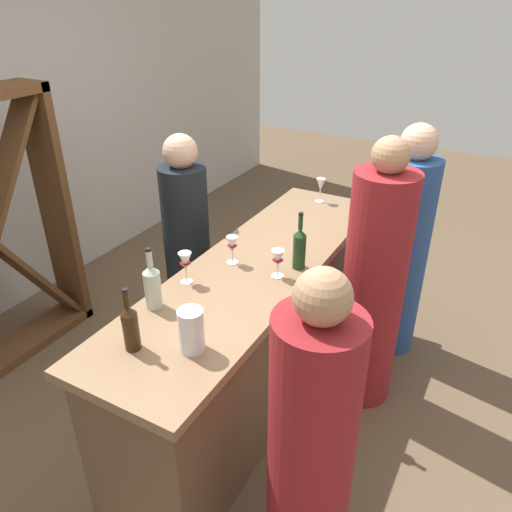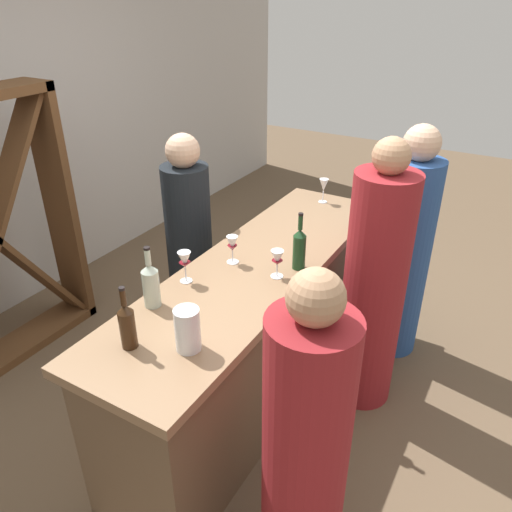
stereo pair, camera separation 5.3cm
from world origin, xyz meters
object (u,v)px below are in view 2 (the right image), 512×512
Objects in this scene: wine_glass_far_left at (185,261)px; water_pitcher at (188,330)px; wine_glass_near_center at (324,186)px; wine_bottle_second_left_clear_pale at (151,284)px; wine_glass_near_left at (277,259)px; person_left_guest at (374,290)px; person_center_guest at (306,447)px; wine_bottle_center_olive_green at (299,248)px; person_right_guest at (404,253)px; wine_glass_near_right at (232,245)px; person_server_behind at (190,248)px; wine_bottle_leftmost_amber_brown at (127,325)px.

water_pitcher is at bearing -141.54° from wine_glass_far_left.
wine_bottle_second_left_clear_pale is at bearing 173.40° from wine_glass_near_center.
wine_glass_near_left is 0.09× the size of person_left_guest.
wine_bottle_second_left_clear_pale is 2.03× the size of wine_glass_near_left.
wine_glass_far_left is 1.07m from person_center_guest.
wine_bottle_center_olive_green reaches higher than wine_glass_far_left.
wine_bottle_center_olive_green is 0.22× the size of person_center_guest.
wine_glass_far_left is at bearing -29.24° from person_center_guest.
wine_glass_near_center is 1.76m from water_pitcher.
person_left_guest is 1.03× the size of person_right_guest.
wine_bottle_second_left_clear_pale reaches higher than water_pitcher.
person_right_guest is (1.67, 0.09, 0.05)m from person_center_guest.
wine_glass_near_center is at bearing -4.42° from wine_glass_near_right.
wine_glass_near_right is at bearing -10.75° from wine_bottle_second_left_clear_pale.
person_server_behind is (1.09, 1.38, 0.01)m from person_center_guest.
wine_bottle_second_left_clear_pale is 0.99m from person_center_guest.
person_right_guest reaches higher than wine_bottle_center_olive_green.
wine_bottle_leftmost_amber_brown is 1.92m from person_right_guest.
person_right_guest is at bearing -28.86° from wine_bottle_second_left_clear_pale.
wine_glass_far_left is at bearing 172.28° from wine_glass_near_center.
person_server_behind is (-0.69, 0.66, -0.35)m from wine_glass_near_center.
wine_bottle_second_left_clear_pale is (0.28, 0.12, 0.01)m from wine_bottle_leftmost_amber_brown.
wine_bottle_center_olive_green is 1.89× the size of wine_glass_far_left.
wine_bottle_center_olive_green is at bearing -33.49° from wine_bottle_second_left_clear_pale.
wine_bottle_leftmost_amber_brown is 0.31m from wine_bottle_second_left_clear_pale.
person_center_guest reaches higher than wine_glass_far_left.
water_pitcher is 0.12× the size of person_right_guest.
wine_glass_far_left is (-0.29, 0.10, 0.01)m from wine_glass_near_right.
wine_glass_near_center is 0.11× the size of person_center_guest.
water_pitcher reaches higher than wine_glass_far_left.
wine_bottle_second_left_clear_pale is 0.21× the size of person_center_guest.
person_left_guest reaches higher than wine_bottle_center_olive_green.
person_right_guest reaches higher than water_pitcher.
wine_bottle_second_left_clear_pale is 0.25m from wine_glass_far_left.
wine_bottle_second_left_clear_pale is 1.84× the size of wine_glass_near_center.
person_server_behind is (1.07, 0.82, -0.33)m from water_pitcher.
wine_bottle_second_left_clear_pale is at bearing 144.02° from wine_glass_near_left.
wine_bottle_center_olive_green is at bearing 37.05° from person_left_guest.
wine_glass_far_left is 0.87× the size of water_pitcher.
wine_glass_far_left is (-0.41, 0.44, -0.00)m from wine_bottle_center_olive_green.
person_right_guest is at bearing -24.72° from wine_bottle_center_olive_green.
wine_bottle_second_left_clear_pale reaches higher than wine_glass_far_left.
person_server_behind reaches higher than wine_glass_far_left.
wine_glass_far_left is (-0.28, 0.38, 0.01)m from wine_glass_near_left.
water_pitcher is 0.13× the size of person_server_behind.
wine_bottle_second_left_clear_pale is at bearing 179.35° from wine_glass_far_left.
person_center_guest reaches higher than wine_glass_near_left.
person_left_guest reaches higher than person_right_guest.
wine_bottle_leftmost_amber_brown is at bearing 161.91° from wine_glass_near_left.
person_center_guest is at bearing 96.68° from person_left_guest.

